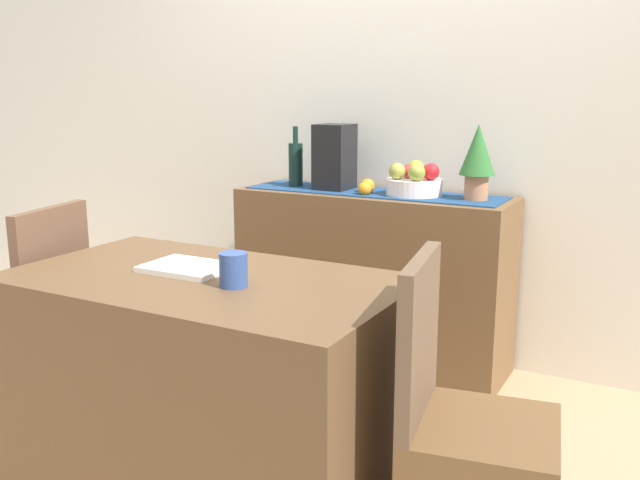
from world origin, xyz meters
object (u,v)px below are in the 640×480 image
Objects in this scene: sideboard_console at (372,279)px; fruit_bowl at (414,187)px; wine_bottle at (296,164)px; potted_plant at (478,157)px; chair_near_window at (27,362)px; dining_table at (208,384)px; open_book at (187,267)px; coffee_cup at (233,270)px; coffee_maker at (335,157)px.

fruit_bowl reaches higher than sideboard_console.
wine_bottle is 0.93m from potted_plant.
potted_plant reaches higher than chair_near_window.
dining_table is 0.91m from chair_near_window.
open_book is at bearing 2.65° from chair_near_window.
fruit_bowl is 0.92× the size of open_book.
coffee_cup is (-0.36, -1.32, -0.25)m from potted_plant.
coffee_maker is (-0.21, 0.00, 0.58)m from sideboard_console.
dining_table is at bearing -99.99° from fruit_bowl.
sideboard_console is 1.03× the size of dining_table.
potted_plant is at bearing 0.00° from fruit_bowl.
sideboard_console reaches higher than dining_table.
open_book is at bearing -104.82° from fruit_bowl.
sideboard_console is at bearing 180.00° from fruit_bowl.
dining_table is (0.41, -1.28, -0.59)m from wine_bottle.
coffee_cup is (0.56, -1.32, -0.17)m from wine_bottle.
open_book is at bearing -85.96° from coffee_maker.
chair_near_window reaches higher than coffee_cup.
fruit_bowl is 0.29× the size of chair_near_window.
wine_bottle is 0.90× the size of potted_plant.
coffee_maker is at bearing 104.37° from coffee_cup.
chair_near_window is at bearing 177.25° from coffee_cup.
fruit_bowl is 0.43m from coffee_maker.
coffee_cup is at bearing -2.75° from chair_near_window.
wine_bottle is 0.22m from coffee_maker.
coffee_maker reaches higher than wine_bottle.
sideboard_console is at bearing 180.00° from potted_plant.
open_book is at bearing -76.07° from wine_bottle.
chair_near_window is at bearing 179.80° from dining_table.
chair_near_window is (-1.42, -1.27, -0.78)m from potted_plant.
wine_bottle is at bearing 180.00° from potted_plant.
potted_plant is at bearing 0.00° from sideboard_console.
open_book reaches higher than dining_table.
fruit_bowl is at bearing 80.01° from dining_table.
fruit_bowl is 0.20× the size of dining_table.
wine_bottle is 1.47m from dining_table.
fruit_bowl is (0.21, 0.00, 0.47)m from sideboard_console.
fruit_bowl is at bearing 86.76° from coffee_cup.
wine_bottle is (-0.63, 0.00, 0.07)m from fruit_bowl.
potted_plant is at bearing 41.85° from chair_near_window.
dining_table is 0.45m from coffee_cup.
fruit_bowl is at bearing 0.00° from sideboard_console.
sideboard_console is 12.50× the size of coffee_cup.
coffee_maker reaches higher than coffee_cup.
potted_plant is 1.41m from open_book.
coffee_cup is (0.13, -1.32, 0.37)m from sideboard_console.
fruit_bowl is 0.85× the size of wine_bottle.
open_book is (0.31, -1.24, -0.22)m from wine_bottle.
wine_bottle is 0.95× the size of coffee_maker.
dining_table is (-0.22, -1.28, -0.52)m from fruit_bowl.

